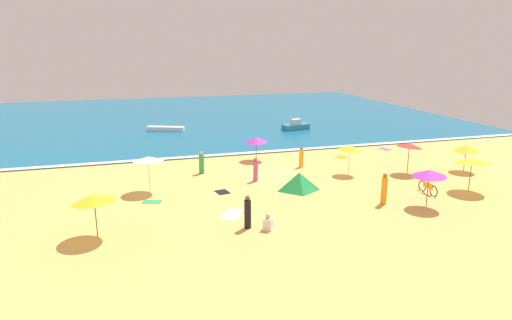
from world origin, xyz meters
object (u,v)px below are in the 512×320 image
Objects in this scene: parked_bicycle at (428,188)px; beach_umbrella_5 at (256,140)px; beachgoer_4 at (248,213)px; beach_umbrella_3 at (466,148)px; beach_tent at (299,182)px; small_boat_0 at (166,129)px; beach_umbrella_1 at (472,161)px; beach_umbrella_6 at (350,148)px; small_boat_1 at (296,126)px; beachgoer_5 at (256,170)px; beachgoer_1 at (301,158)px; beach_umbrella_7 at (410,145)px; beachgoer_3 at (202,163)px; beach_umbrella_2 at (94,198)px; beach_umbrella_0 at (429,173)px; beach_umbrella_4 at (148,159)px; beachgoer_2 at (268,223)px; beachgoer_0 at (384,189)px.

beach_umbrella_5 is at bearing 126.13° from parked_bicycle.
beach_umbrella_3 is at bearing 17.31° from beachgoer_4.
beachgoer_4 is (-18.48, -5.76, -0.94)m from beach_umbrella_3.
beach_tent is 0.55× the size of small_boat_0.
beach_tent is at bearing 163.59° from beach_umbrella_1.
beach_umbrella_1 reaches higher than beach_umbrella_6.
beach_umbrella_1 is 0.97× the size of small_boat_1.
beach_umbrella_5 is 1.41× the size of beachgoer_5.
small_boat_0 is at bearing 116.52° from beachgoer_1.
beachgoer_3 is at bearing 164.07° from beach_umbrella_7.
beach_umbrella_7 is 15.31m from beachgoer_3.
small_boat_1 is at bearing 55.15° from beach_umbrella_5.
small_boat_1 is (5.16, 14.33, -0.26)m from beachgoer_1.
beachgoer_1 is 0.96× the size of beachgoer_3.
beach_tent is (12.24, 3.90, -1.42)m from beach_umbrella_2.
beachgoer_1 is at bearing 133.19° from beach_umbrella_6.
beach_umbrella_0 reaches higher than small_boat_0.
beach_umbrella_4 is 1.45× the size of beachgoer_3.
beach_umbrella_5 is 1.00× the size of beach_umbrella_7.
beach_umbrella_3 is 15.97m from beach_umbrella_5.
beachgoer_3 is (-11.50, 10.63, -1.28)m from beach_umbrella_0.
beachgoer_2 is at bearing -167.56° from parked_bicycle.
beachgoer_1 is 7.72m from beachgoer_3.
beachgoer_2 reaches higher than parked_bicycle.
beachgoer_3 is at bearing 138.37° from beachgoer_5.
beachgoer_3 is (-19.06, 4.93, -1.01)m from beach_umbrella_3.
beach_umbrella_4 is at bearing -166.75° from beachgoer_1.
beachgoer_5 is (3.29, -2.92, 0.03)m from beachgoer_3.
parked_bicycle is 2.12× the size of beachgoer_2.
beach_umbrella_3 reaches higher than beach_umbrella_5.
beachgoer_4 is at bearing -170.71° from parked_bicycle.
beach_umbrella_0 is at bearing -159.42° from beach_umbrella_1.
beach_umbrella_1 is 8.04m from beach_umbrella_6.
beach_umbrella_0 is 15.71m from beachgoer_3.
small_boat_1 is at bearing 47.21° from beachgoer_3.
beach_umbrella_7 is at bearing -6.33° from beachgoer_5.
beachgoer_2 is 28.44m from small_boat_0.
beach_umbrella_5 is at bearing 76.03° from beachgoer_2.
beach_umbrella_5 is at bearing 32.68° from beach_umbrella_4.
beachgoer_5 is (-8.21, 7.71, -1.25)m from beach_umbrella_0.
beach_umbrella_7 is at bearing -34.52° from beach_umbrella_5.
beachgoer_2 is (8.38, -1.49, -1.68)m from beach_umbrella_2.
beach_umbrella_0 is 14.69m from beach_umbrella_5.
small_boat_1 reaches higher than beach_tent.
beach_umbrella_4 is 7.35m from beachgoer_5.
beach_umbrella_4 is 9.80m from beach_tent.
beach_umbrella_6 is 4.44m from beach_umbrella_7.
beachgoer_0 is 8.93m from beachgoer_5.
beach_umbrella_2 is at bearing -162.34° from beach_tent.
beach_umbrella_1 is at bearing -16.41° from beach_tent.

